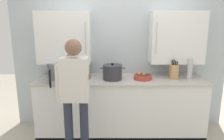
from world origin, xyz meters
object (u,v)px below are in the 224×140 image
Objects in this scene: fruit_bowl at (144,77)px; stock_pot at (113,72)px; thermos_flask at (191,69)px; knife_block at (175,72)px; microwave_oven at (68,70)px; person_figure at (76,92)px.

stock_pot is at bearing -177.94° from fruit_bowl.
fruit_bowl is 0.48m from stock_pot.
thermos_flask is 0.81× the size of stock_pot.
knife_block is at bearing 177.19° from thermos_flask.
stock_pot is at bearing -6.76° from microwave_oven.
microwave_oven is at bearing 176.75° from fruit_bowl.
microwave_oven is 1.93m from thermos_flask.
knife_block is 0.50m from fruit_bowl.
person_figure is at bearing -155.72° from thermos_flask.
thermos_flask is 1.85m from person_figure.
knife_block is 0.97m from stock_pot.
microwave_oven reaches higher than fruit_bowl.
stock_pot is 0.86m from person_figure.
person_figure reaches higher than thermos_flask.
person_figure is (0.25, -0.81, -0.10)m from microwave_oven.
knife_block is (-0.25, 0.01, -0.05)m from thermos_flask.
knife_block is 0.78× the size of stock_pot.
fruit_bowl is at bearing 38.06° from person_figure.
fruit_bowl is (-0.74, -0.02, -0.12)m from thermos_flask.
stock_pot is at bearing -177.13° from knife_block.
knife_block is 1.11× the size of fruit_bowl.
microwave_oven is 0.46× the size of person_figure.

